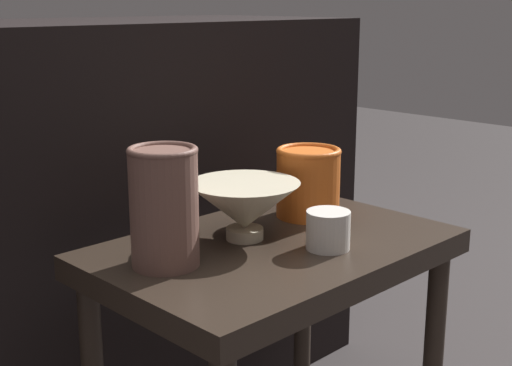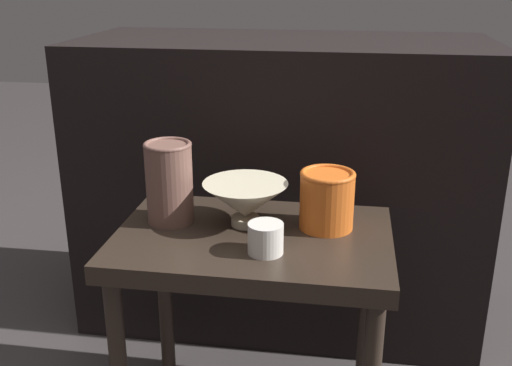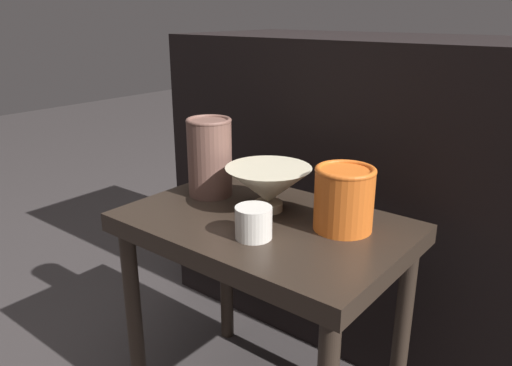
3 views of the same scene
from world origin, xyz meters
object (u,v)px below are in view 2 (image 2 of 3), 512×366
(bowl, at_px, (245,201))
(cup, at_px, (266,238))
(vase_textured_left, at_px, (169,181))
(vase_colorful_right, at_px, (327,199))

(bowl, relative_size, cup, 2.61)
(bowl, relative_size, vase_textured_left, 1.02)
(bowl, bearing_deg, cup, -63.91)
(vase_colorful_right, height_order, cup, vase_colorful_right)
(vase_colorful_right, xyz_separation_m, cup, (-0.11, -0.14, -0.04))
(vase_colorful_right, bearing_deg, bowl, -175.39)
(bowl, height_order, cup, bowl)
(vase_textured_left, bearing_deg, cup, -28.27)
(bowl, relative_size, vase_colorful_right, 1.45)
(vase_textured_left, bearing_deg, vase_colorful_right, 3.03)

